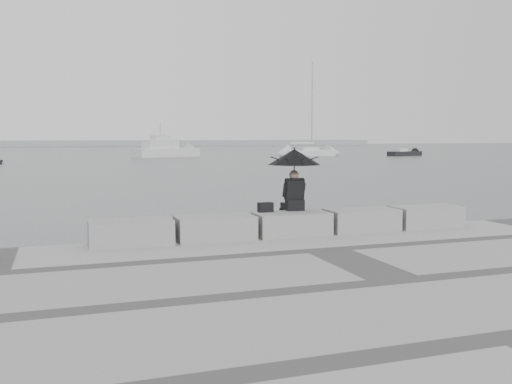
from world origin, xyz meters
name	(u,v)px	position (x,y,z in m)	size (l,w,h in m)	color
ground	(284,254)	(0.00, 0.00, 0.00)	(360.00, 360.00, 0.00)	#414446
stone_block_far_left	(131,233)	(-3.40, -0.45, 0.75)	(1.60, 0.80, 0.50)	gray
stone_block_left	(215,228)	(-1.70, -0.45, 0.75)	(1.60, 0.80, 0.50)	gray
stone_block_centre	(292,224)	(0.00, -0.45, 0.75)	(1.60, 0.80, 0.50)	gray
stone_block_right	(362,220)	(1.70, -0.45, 0.75)	(1.60, 0.80, 0.50)	gray
stone_block_far_right	(426,217)	(3.40, -0.45, 0.75)	(1.60, 0.80, 0.50)	gray
seated_person	(294,165)	(0.20, -0.11, 2.00)	(1.16, 1.16, 1.39)	black
bag	(265,207)	(-0.50, -0.18, 1.10)	(0.32, 0.18, 0.20)	black
distant_landmass	(46,143)	(-8.14, 154.51, 0.90)	(180.00, 8.00, 2.80)	gray
sailboat_right	(309,152)	(27.58, 59.81, 0.53)	(6.99, 2.53, 12.90)	silver
motor_cruiser	(166,150)	(8.49, 62.48, 0.89)	(9.04, 5.63, 4.50)	silver
small_motorboat	(405,153)	(40.62, 56.50, 0.32)	(5.55, 2.87, 1.10)	black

